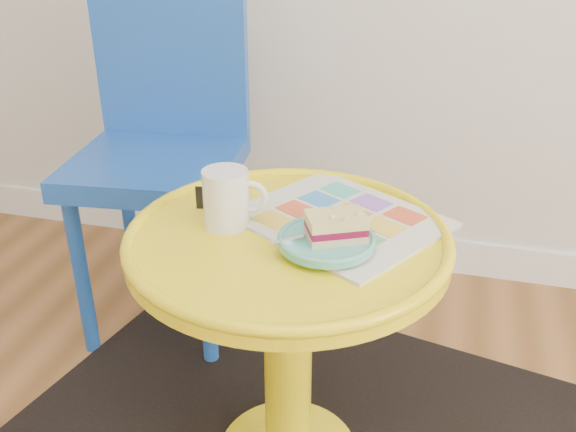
% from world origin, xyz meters
% --- Properties ---
extents(side_table, '(0.61, 0.61, 0.58)m').
position_xyz_m(side_table, '(-0.14, 1.07, 0.42)').
color(side_table, yellow).
rests_on(side_table, ground).
extents(chair, '(0.47, 0.47, 0.97)m').
position_xyz_m(chair, '(-0.63, 1.58, 0.56)').
color(chair, blue).
rests_on(chair, ground).
extents(newspaper, '(0.47, 0.45, 0.01)m').
position_xyz_m(newspaper, '(-0.06, 1.15, 0.58)').
color(newspaper, silver).
rests_on(newspaper, side_table).
extents(mug, '(0.12, 0.09, 0.11)m').
position_xyz_m(mug, '(-0.26, 1.08, 0.64)').
color(mug, white).
rests_on(mug, side_table).
extents(plate, '(0.17, 0.17, 0.02)m').
position_xyz_m(plate, '(-0.06, 1.03, 0.60)').
color(plate, '#56B6AA').
rests_on(plate, newspaper).
extents(cake_slice, '(0.12, 0.11, 0.05)m').
position_xyz_m(cake_slice, '(-0.05, 1.04, 0.63)').
color(cake_slice, '#D3BC8C').
rests_on(cake_slice, plate).
extents(fork, '(0.12, 0.10, 0.00)m').
position_xyz_m(fork, '(-0.09, 1.03, 0.61)').
color(fork, silver).
rests_on(fork, plate).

